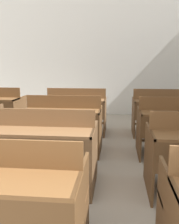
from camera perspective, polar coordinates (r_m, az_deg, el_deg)
The scene contains 6 objects.
wall_back at distance 7.49m, azimuth -0.37°, elevation 11.70°, with size 6.68×0.06×3.19m.
bench_second_center at distance 3.15m, azimuth -10.17°, elevation -7.44°, with size 1.23×0.77×0.95m.
bench_third_center at distance 4.33m, azimuth -5.72°, elevation -2.31°, with size 1.23×0.77×0.95m.
bench_third_right at distance 4.33m, azimuth 18.78°, elevation -2.82°, with size 1.23×0.77×0.95m.
bench_back_center at distance 5.48m, azimuth -2.95°, elevation 0.52°, with size 1.23×0.77×0.95m.
bench_back_right at distance 5.52m, azimuth 15.86°, elevation 0.19°, with size 1.23×0.77×0.95m.
Camera 1 is at (0.82, -0.23, 1.48)m, focal length 42.00 mm.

